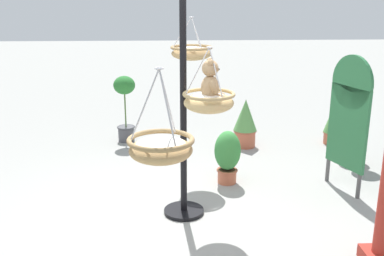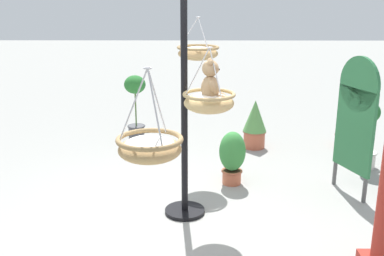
{
  "view_description": "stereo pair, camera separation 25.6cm",
  "coord_description": "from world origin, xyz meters",
  "px_view_note": "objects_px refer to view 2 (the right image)",
  "views": [
    {
      "loc": [
        4.35,
        -0.11,
        2.31
      ],
      "look_at": [
        -0.01,
        0.11,
        1.03
      ],
      "focal_mm": 42.31,
      "sensor_mm": 36.0,
      "label": 1
    },
    {
      "loc": [
        4.36,
        0.15,
        2.31
      ],
      "look_at": [
        -0.01,
        0.11,
        1.03
      ],
      "focal_mm": 42.31,
      "sensor_mm": 36.0,
      "label": 2
    }
  ],
  "objects_px": {
    "potted_plant_small_succulent": "(345,126)",
    "potted_plant_tall_leafy": "(364,134)",
    "display_sign_board": "(356,115)",
    "potted_plant_fern_front": "(135,102)",
    "hanging_basket_with_teddy": "(209,101)",
    "hanging_basket_right_low": "(150,147)",
    "hanging_basket_left_high": "(198,52)",
    "potted_plant_conical_shrub": "(255,124)",
    "teddy_bear": "(211,83)",
    "display_pole_central": "(184,141)",
    "potted_plant_bushy_green": "(232,156)"
  },
  "relations": [
    {
      "from": "hanging_basket_with_teddy",
      "to": "potted_plant_conical_shrub",
      "type": "height_order",
      "value": "hanging_basket_with_teddy"
    },
    {
      "from": "display_sign_board",
      "to": "potted_plant_bushy_green",
      "type": "bearing_deg",
      "value": -101.19
    },
    {
      "from": "teddy_bear",
      "to": "hanging_basket_right_low",
      "type": "xyz_separation_m",
      "value": [
        1.36,
        -0.48,
        -0.2
      ]
    },
    {
      "from": "hanging_basket_right_low",
      "to": "hanging_basket_with_teddy",
      "type": "bearing_deg",
      "value": 161.44
    },
    {
      "from": "potted_plant_fern_front",
      "to": "teddy_bear",
      "type": "bearing_deg",
      "value": 22.28
    },
    {
      "from": "display_pole_central",
      "to": "hanging_basket_left_high",
      "type": "bearing_deg",
      "value": 173.38
    },
    {
      "from": "teddy_bear",
      "to": "potted_plant_fern_front",
      "type": "relative_size",
      "value": 0.39
    },
    {
      "from": "hanging_basket_left_high",
      "to": "potted_plant_conical_shrub",
      "type": "bearing_deg",
      "value": 137.73
    },
    {
      "from": "potted_plant_fern_front",
      "to": "display_sign_board",
      "type": "xyz_separation_m",
      "value": [
        2.08,
        2.84,
        0.34
      ]
    },
    {
      "from": "potted_plant_fern_front",
      "to": "potted_plant_conical_shrub",
      "type": "distance_m",
      "value": 1.96
    },
    {
      "from": "potted_plant_bushy_green",
      "to": "potted_plant_conical_shrub",
      "type": "xyz_separation_m",
      "value": [
        -1.43,
        0.46,
        0.02
      ]
    },
    {
      "from": "display_pole_central",
      "to": "hanging_basket_right_low",
      "type": "distance_m",
      "value": 1.59
    },
    {
      "from": "hanging_basket_with_teddy",
      "to": "teddy_bear",
      "type": "height_order",
      "value": "hanging_basket_with_teddy"
    },
    {
      "from": "potted_plant_tall_leafy",
      "to": "potted_plant_conical_shrub",
      "type": "distance_m",
      "value": 1.62
    },
    {
      "from": "potted_plant_tall_leafy",
      "to": "display_sign_board",
      "type": "height_order",
      "value": "display_sign_board"
    },
    {
      "from": "hanging_basket_with_teddy",
      "to": "teddy_bear",
      "type": "relative_size",
      "value": 1.55
    },
    {
      "from": "hanging_basket_with_teddy",
      "to": "potted_plant_conical_shrub",
      "type": "distance_m",
      "value": 2.68
    },
    {
      "from": "teddy_bear",
      "to": "potted_plant_fern_front",
      "type": "height_order",
      "value": "teddy_bear"
    },
    {
      "from": "potted_plant_fern_front",
      "to": "hanging_basket_with_teddy",
      "type": "bearing_deg",
      "value": 21.9
    },
    {
      "from": "display_pole_central",
      "to": "hanging_basket_with_teddy",
      "type": "height_order",
      "value": "display_pole_central"
    },
    {
      "from": "potted_plant_conical_shrub",
      "to": "potted_plant_fern_front",
      "type": "bearing_deg",
      "value": -101.17
    },
    {
      "from": "hanging_basket_left_high",
      "to": "display_sign_board",
      "type": "xyz_separation_m",
      "value": [
        0.72,
        1.83,
        -0.63
      ]
    },
    {
      "from": "display_pole_central",
      "to": "display_sign_board",
      "type": "bearing_deg",
      "value": 105.28
    },
    {
      "from": "hanging_basket_with_teddy",
      "to": "hanging_basket_right_low",
      "type": "xyz_separation_m",
      "value": [
        1.36,
        -0.46,
        -0.02
      ]
    },
    {
      "from": "potted_plant_tall_leafy",
      "to": "potted_plant_bushy_green",
      "type": "relative_size",
      "value": 1.38
    },
    {
      "from": "teddy_bear",
      "to": "hanging_basket_right_low",
      "type": "distance_m",
      "value": 1.46
    },
    {
      "from": "teddy_bear",
      "to": "display_sign_board",
      "type": "distance_m",
      "value": 1.91
    },
    {
      "from": "hanging_basket_right_low",
      "to": "display_sign_board",
      "type": "height_order",
      "value": "hanging_basket_right_low"
    },
    {
      "from": "hanging_basket_left_high",
      "to": "potted_plant_small_succulent",
      "type": "height_order",
      "value": "hanging_basket_left_high"
    },
    {
      "from": "potted_plant_small_succulent",
      "to": "display_sign_board",
      "type": "bearing_deg",
      "value": -15.65
    },
    {
      "from": "hanging_basket_with_teddy",
      "to": "potted_plant_fern_front",
      "type": "xyz_separation_m",
      "value": [
        -2.77,
        -1.11,
        -0.66
      ]
    },
    {
      "from": "hanging_basket_right_low",
      "to": "display_pole_central",
      "type": "bearing_deg",
      "value": 172.21
    },
    {
      "from": "potted_plant_fern_front",
      "to": "potted_plant_conical_shrub",
      "type": "height_order",
      "value": "potted_plant_fern_front"
    },
    {
      "from": "potted_plant_tall_leafy",
      "to": "potted_plant_bushy_green",
      "type": "height_order",
      "value": "potted_plant_tall_leafy"
    },
    {
      "from": "teddy_bear",
      "to": "potted_plant_conical_shrub",
      "type": "xyz_separation_m",
      "value": [
        -2.39,
        0.77,
        -1.09
      ]
    },
    {
      "from": "teddy_bear",
      "to": "display_pole_central",
      "type": "bearing_deg",
      "value": -118.92
    },
    {
      "from": "teddy_bear",
      "to": "hanging_basket_left_high",
      "type": "height_order",
      "value": "hanging_basket_left_high"
    },
    {
      "from": "hanging_basket_with_teddy",
      "to": "potted_plant_small_succulent",
      "type": "distance_m",
      "value": 3.45
    },
    {
      "from": "potted_plant_bushy_green",
      "to": "potted_plant_small_succulent",
      "type": "height_order",
      "value": "potted_plant_bushy_green"
    },
    {
      "from": "potted_plant_small_succulent",
      "to": "potted_plant_tall_leafy",
      "type": "bearing_deg",
      "value": -2.45
    },
    {
      "from": "teddy_bear",
      "to": "hanging_basket_left_high",
      "type": "distance_m",
      "value": 1.42
    },
    {
      "from": "teddy_bear",
      "to": "potted_plant_tall_leafy",
      "type": "relative_size",
      "value": 0.45
    },
    {
      "from": "teddy_bear",
      "to": "potted_plant_tall_leafy",
      "type": "xyz_separation_m",
      "value": [
        -1.57,
        2.16,
        -1.01
      ]
    },
    {
      "from": "potted_plant_tall_leafy",
      "to": "potted_plant_small_succulent",
      "type": "bearing_deg",
      "value": 177.55
    },
    {
      "from": "display_sign_board",
      "to": "hanging_basket_left_high",
      "type": "bearing_deg",
      "value": -111.45
    },
    {
      "from": "display_sign_board",
      "to": "potted_plant_small_succulent",
      "type": "bearing_deg",
      "value": 164.35
    },
    {
      "from": "potted_plant_bushy_green",
      "to": "display_pole_central",
      "type": "bearing_deg",
      "value": -35.38
    },
    {
      "from": "hanging_basket_left_high",
      "to": "potted_plant_tall_leafy",
      "type": "height_order",
      "value": "hanging_basket_left_high"
    },
    {
      "from": "potted_plant_bushy_green",
      "to": "potted_plant_tall_leafy",
      "type": "bearing_deg",
      "value": 108.15
    },
    {
      "from": "hanging_basket_left_high",
      "to": "potted_plant_fern_front",
      "type": "distance_m",
      "value": 1.95
    }
  ]
}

